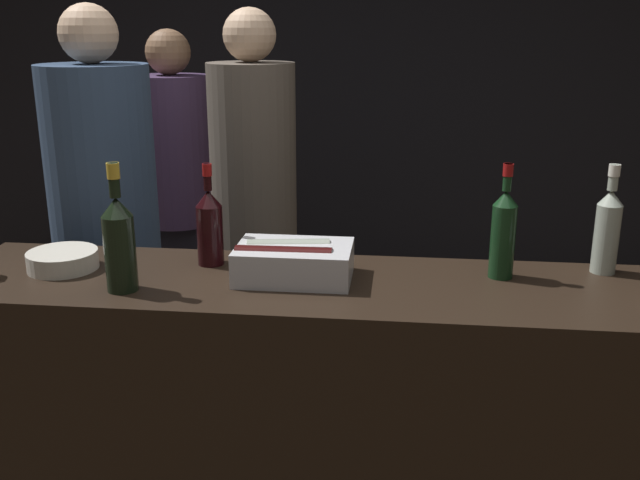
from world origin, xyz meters
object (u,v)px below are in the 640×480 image
object	(u,v)px
bowl_white	(63,259)
person_grey_polo	(105,221)
person_blond_tee	(176,188)
white_wine_bottle	(607,228)
person_in_hoodie	(254,202)
champagne_bottle	(119,240)
red_wine_bottle_burgundy	(503,231)
red_wine_bottle_tall	(210,225)
ice_bin_with_bottles	(292,260)

from	to	relation	value
bowl_white	person_grey_polo	size ratio (longest dim) A/B	0.12
bowl_white	person_blond_tee	xyz separation A→B (m)	(-0.07, 1.34, -0.08)
white_wine_bottle	person_in_hoodie	bearing A→B (deg)	149.53
person_in_hoodie	person_grey_polo	size ratio (longest dim) A/B	0.99
champagne_bottle	person_grey_polo	distance (m)	0.79
bowl_white	person_grey_polo	distance (m)	0.55
red_wine_bottle_burgundy	person_in_hoodie	distance (m)	1.22
bowl_white	champagne_bottle	bearing A→B (deg)	-31.26
champagne_bottle	person_in_hoodie	xyz separation A→B (m)	(0.16, 1.03, -0.14)
red_wine_bottle_tall	person_grey_polo	distance (m)	0.70
ice_bin_with_bottles	white_wine_bottle	xyz separation A→B (m)	(0.93, 0.16, 0.08)
champagne_bottle	bowl_white	bearing A→B (deg)	148.74
bowl_white	white_wine_bottle	size ratio (longest dim) A/B	0.64
red_wine_bottle_burgundy	white_wine_bottle	xyz separation A→B (m)	(0.31, 0.08, -0.00)
white_wine_bottle	person_in_hoodie	distance (m)	1.43
ice_bin_with_bottles	red_wine_bottle_tall	xyz separation A→B (m)	(-0.27, 0.10, 0.07)
white_wine_bottle	red_wine_bottle_burgundy	bearing A→B (deg)	-165.68
white_wine_bottle	person_in_hoodie	size ratio (longest dim) A/B	0.19
red_wine_bottle_burgundy	champagne_bottle	xyz separation A→B (m)	(-1.07, -0.23, 0.01)
red_wine_bottle_burgundy	red_wine_bottle_tall	distance (m)	0.89
bowl_white	person_in_hoodie	distance (m)	0.97
ice_bin_with_bottles	bowl_white	bearing A→B (deg)	179.72
champagne_bottle	person_grey_polo	xyz separation A→B (m)	(-0.34, 0.69, -0.15)
bowl_white	champagne_bottle	world-z (taller)	champagne_bottle
red_wine_bottle_tall	person_in_hoodie	distance (m)	0.79
white_wine_bottle	champagne_bottle	world-z (taller)	champagne_bottle
white_wine_bottle	champagne_bottle	bearing A→B (deg)	-167.30
white_wine_bottle	person_blond_tee	xyz separation A→B (m)	(-1.71, 1.18, -0.19)
ice_bin_with_bottles	bowl_white	size ratio (longest dim) A/B	1.59
champagne_bottle	person_blond_tee	bearing A→B (deg)	102.17
champagne_bottle	white_wine_bottle	bearing A→B (deg)	12.70
person_blond_tee	person_grey_polo	size ratio (longest dim) A/B	0.95
red_wine_bottle_burgundy	person_blond_tee	size ratio (longest dim) A/B	0.20
red_wine_bottle_tall	champagne_bottle	distance (m)	0.32
ice_bin_with_bottles	person_blond_tee	xyz separation A→B (m)	(-0.78, 1.35, -0.11)
champagne_bottle	red_wine_bottle_burgundy	bearing A→B (deg)	12.23
person_blond_tee	red_wine_bottle_tall	bearing A→B (deg)	-38.82
champagne_bottle	person_in_hoodie	size ratio (longest dim) A/B	0.21
ice_bin_with_bottles	champagne_bottle	world-z (taller)	champagne_bottle
person_blond_tee	person_grey_polo	distance (m)	0.80
bowl_white	red_wine_bottle_burgundy	size ratio (longest dim) A/B	0.62
person_in_hoodie	red_wine_bottle_tall	bearing A→B (deg)	-27.37
bowl_white	person_blond_tee	world-z (taller)	person_blond_tee
bowl_white	person_in_hoodie	bearing A→B (deg)	64.82
champagne_bottle	person_grey_polo	world-z (taller)	person_grey_polo
ice_bin_with_bottles	bowl_white	xyz separation A→B (m)	(-0.71, 0.00, -0.03)
person_in_hoodie	person_blond_tee	world-z (taller)	person_in_hoodie
person_in_hoodie	person_blond_tee	bearing A→B (deg)	-162.76
person_grey_polo	red_wine_bottle_burgundy	bearing A→B (deg)	-2.88
white_wine_bottle	red_wine_bottle_tall	world-z (taller)	white_wine_bottle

